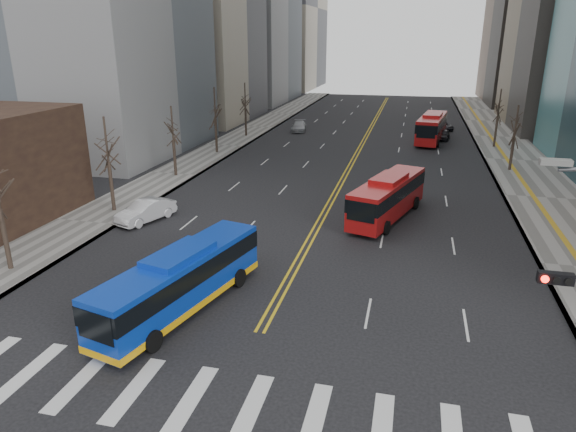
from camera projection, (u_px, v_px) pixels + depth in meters
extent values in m
plane|color=black|center=(220.00, 404.00, 19.00)|extent=(220.00, 220.00, 0.00)
cube|color=#65625E|center=(517.00, 160.00, 56.34)|extent=(7.00, 130.00, 0.15)
cube|color=#65625E|center=(225.00, 146.00, 63.94)|extent=(5.00, 130.00, 0.15)
cube|color=silver|center=(29.00, 372.00, 20.85)|extent=(0.70, 4.00, 0.01)
cube|color=silver|center=(80.00, 380.00, 20.32)|extent=(0.70, 4.00, 0.01)
cube|color=silver|center=(134.00, 389.00, 19.79)|extent=(0.70, 4.00, 0.01)
cube|color=silver|center=(191.00, 399.00, 19.26)|extent=(0.70, 4.00, 0.01)
cube|color=silver|center=(251.00, 409.00, 18.73)|extent=(0.70, 4.00, 0.01)
cube|color=silver|center=(314.00, 420.00, 18.20)|extent=(0.70, 4.00, 0.01)
cube|color=silver|center=(382.00, 431.00, 17.68)|extent=(0.70, 4.00, 0.01)
cube|color=gold|center=(364.00, 138.00, 69.49)|extent=(0.15, 100.00, 0.01)
cube|color=gold|center=(367.00, 138.00, 69.40)|extent=(0.15, 100.00, 0.01)
cube|color=#AB9F8A|center=(284.00, 8.00, 133.55)|extent=(18.00, 30.00, 40.00)
cube|color=black|center=(556.00, 278.00, 16.56)|extent=(1.10, 0.28, 0.38)
cylinder|color=#FF190C|center=(545.00, 279.00, 16.49)|extent=(0.24, 0.08, 0.24)
cylinder|color=black|center=(557.00, 280.00, 16.42)|extent=(0.24, 0.08, 0.24)
cylinder|color=black|center=(569.00, 281.00, 16.34)|extent=(0.24, 0.08, 0.24)
cube|color=#999993|center=(556.00, 162.00, 15.44)|extent=(0.90, 0.35, 0.18)
cylinder|color=#31251E|center=(6.00, 241.00, 29.29)|extent=(0.28, 0.28, 3.75)
cylinder|color=#31251E|center=(112.00, 188.00, 39.36)|extent=(0.28, 0.28, 3.90)
cylinder|color=#31251E|center=(175.00, 158.00, 49.50)|extent=(0.28, 0.28, 3.60)
cylinder|color=#31251E|center=(216.00, 136.00, 59.53)|extent=(0.28, 0.28, 4.00)
cylinder|color=#31251E|center=(246.00, 123.00, 69.65)|extent=(0.28, 0.28, 3.80)
cylinder|color=#31251E|center=(512.00, 154.00, 51.54)|extent=(0.28, 0.28, 3.50)
cylinder|color=#31251E|center=(496.00, 133.00, 62.50)|extent=(0.28, 0.28, 3.75)
cube|color=#0B34AF|center=(181.00, 280.00, 25.07)|extent=(4.71, 11.01, 2.53)
cube|color=black|center=(180.00, 271.00, 24.90)|extent=(4.77, 11.04, 0.92)
cube|color=#0B34AF|center=(179.00, 255.00, 24.62)|extent=(2.63, 4.09, 0.40)
cube|color=#FFB10D|center=(182.00, 300.00, 25.42)|extent=(4.77, 11.04, 0.35)
cylinder|color=black|center=(114.00, 328.00, 23.02)|extent=(0.53, 1.04, 1.00)
cylinder|color=black|center=(153.00, 341.00, 22.05)|extent=(0.53, 1.04, 1.00)
cylinder|color=black|center=(205.00, 270.00, 28.82)|extent=(0.53, 1.04, 1.00)
cylinder|color=black|center=(239.00, 278.00, 27.85)|extent=(0.53, 1.04, 1.00)
cube|color=#A31111|center=(388.00, 197.00, 38.00)|extent=(5.21, 10.44, 2.62)
cube|color=black|center=(388.00, 190.00, 37.82)|extent=(5.27, 10.48, 0.95)
cube|color=#A31111|center=(389.00, 179.00, 37.53)|extent=(2.82, 3.96, 0.40)
cylinder|color=black|center=(355.00, 222.00, 36.29)|extent=(0.58, 1.04, 1.00)
cylinder|color=black|center=(386.00, 228.00, 35.17)|extent=(0.58, 1.04, 1.00)
cylinder|color=black|center=(387.00, 198.00, 41.59)|extent=(0.58, 1.04, 1.00)
cylinder|color=black|center=(415.00, 203.00, 40.47)|extent=(0.58, 1.04, 1.00)
cube|color=#A31111|center=(432.00, 127.00, 66.28)|extent=(4.17, 11.69, 2.98)
cube|color=black|center=(432.00, 123.00, 66.09)|extent=(4.24, 11.72, 1.06)
cube|color=#A31111|center=(433.00, 115.00, 65.75)|extent=(2.62, 4.25, 0.40)
cylinder|color=black|center=(416.00, 142.00, 63.96)|extent=(0.44, 1.03, 1.00)
cylinder|color=black|center=(438.00, 144.00, 63.05)|extent=(0.44, 1.03, 1.00)
cylinder|color=black|center=(424.00, 132.00, 70.38)|extent=(0.44, 1.03, 1.00)
cylinder|color=black|center=(444.00, 134.00, 69.47)|extent=(0.44, 1.03, 1.00)
imported|color=silver|center=(146.00, 211.00, 37.70)|extent=(3.18, 5.05, 1.57)
imported|color=black|center=(443.00, 135.00, 67.83)|extent=(2.14, 4.13, 1.34)
imported|color=#96979B|center=(299.00, 126.00, 74.12)|extent=(2.69, 5.13, 1.42)
imported|color=black|center=(444.00, 126.00, 75.13)|extent=(3.02, 4.54, 1.16)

